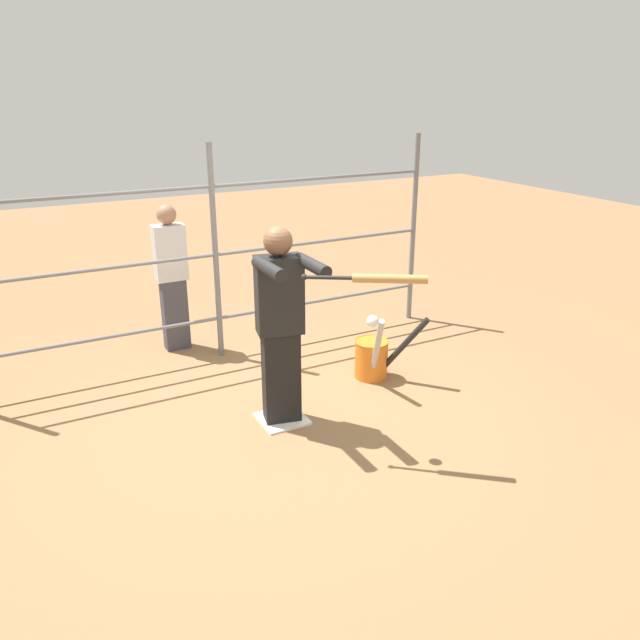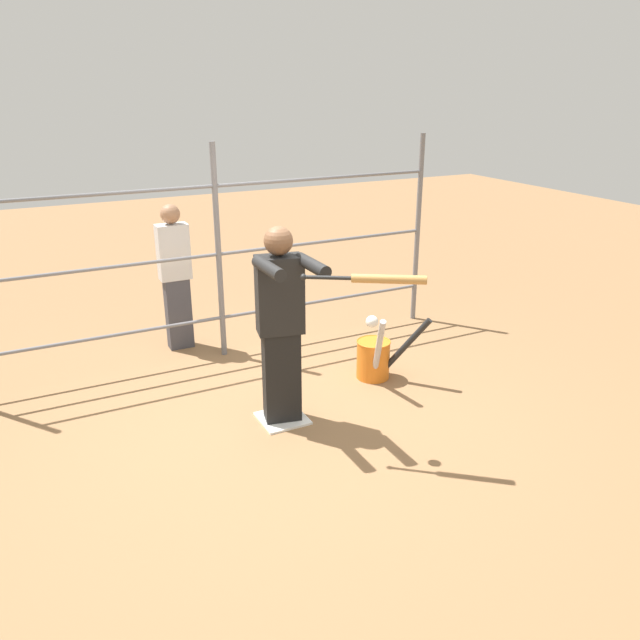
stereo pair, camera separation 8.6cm
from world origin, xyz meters
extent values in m
plane|color=olive|center=(0.00, 0.00, 0.00)|extent=(24.00, 24.00, 0.00)
cube|color=white|center=(0.00, 0.00, 0.01)|extent=(0.40, 0.40, 0.02)
cylinder|color=slate|center=(-2.50, -1.60, 1.13)|extent=(0.06, 0.06, 2.26)
cylinder|color=slate|center=(0.00, -1.60, 1.13)|extent=(0.06, 0.06, 2.26)
cylinder|color=slate|center=(0.00, -1.60, 0.43)|extent=(4.99, 0.04, 0.04)
cylinder|color=slate|center=(0.00, -1.60, 1.13)|extent=(4.99, 0.04, 0.04)
cylinder|color=slate|center=(0.00, -1.60, 1.83)|extent=(4.99, 0.04, 0.04)
cube|color=black|center=(0.00, 0.00, 0.42)|extent=(0.34, 0.26, 0.84)
cube|color=black|center=(0.00, 0.00, 1.16)|extent=(0.42, 0.29, 0.65)
sphere|color=brown|center=(0.00, 0.00, 1.62)|extent=(0.24, 0.24, 0.24)
cylinder|color=black|center=(-0.17, 0.27, 1.46)|extent=(0.10, 0.46, 0.10)
cylinder|color=black|center=(0.17, 0.20, 1.46)|extent=(0.10, 0.46, 0.10)
sphere|color=black|center=(0.00, 0.46, 1.44)|extent=(0.05, 0.05, 0.05)
cylinder|color=black|center=(-0.14, 0.58, 1.45)|extent=(0.30, 0.25, 0.04)
cylinder|color=#B27F42|center=(-0.49, 0.86, 1.46)|extent=(0.47, 0.39, 0.09)
sphere|color=white|center=(-0.45, 0.71, 1.09)|extent=(0.10, 0.10, 0.10)
cylinder|color=orange|center=(-1.16, -0.37, 0.19)|extent=(0.33, 0.33, 0.39)
torus|color=orange|center=(-1.16, -0.37, 0.39)|extent=(0.34, 0.34, 0.01)
cylinder|color=#B2B2B7|center=(-1.06, -0.14, 0.41)|extent=(0.22, 0.42, 0.76)
cylinder|color=black|center=(-1.37, -0.16, 0.36)|extent=(0.41, 0.42, 0.68)
cube|color=#3F3F47|center=(0.37, -2.02, 0.40)|extent=(0.27, 0.16, 0.80)
cube|color=silver|center=(0.37, -2.02, 1.10)|extent=(0.33, 0.18, 0.60)
sphere|color=#9E7051|center=(0.37, -2.02, 1.51)|extent=(0.21, 0.21, 0.21)
camera|label=1|loc=(1.97, 4.44, 2.78)|focal=35.00mm
camera|label=2|loc=(1.89, 4.48, 2.78)|focal=35.00mm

